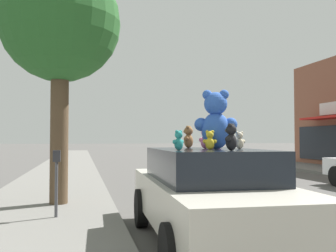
# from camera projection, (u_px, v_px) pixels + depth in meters

# --- Properties ---
(sidewalk_near) EXTENTS (3.11, 90.00, 0.14)m
(sidewalk_near) POSITION_uv_depth(u_px,v_px,m) (24.00, 245.00, 5.46)
(sidewalk_near) COLOR slate
(sidewalk_near) RESTS_ON ground_plane
(plush_art_car) EXTENTS (2.02, 4.64, 1.47)m
(plush_art_car) POSITION_uv_depth(u_px,v_px,m) (207.00, 193.00, 5.71)
(plush_art_car) COLOR beige
(plush_art_car) RESTS_ON ground_plane
(teddy_bear_giant) EXTENTS (0.69, 0.49, 0.91)m
(teddy_bear_giant) POSITION_uv_depth(u_px,v_px,m) (216.00, 121.00, 5.73)
(teddy_bear_giant) COLOR blue
(teddy_bear_giant) RESTS_ON plush_art_car
(teddy_bear_pink) EXTENTS (0.22, 0.23, 0.34)m
(teddy_bear_pink) POSITION_uv_depth(u_px,v_px,m) (205.00, 139.00, 6.04)
(teddy_bear_pink) COLOR pink
(teddy_bear_pink) RESTS_ON plush_art_car
(teddy_bear_brown) EXTENTS (0.24, 0.28, 0.39)m
(teddy_bear_brown) POSITION_uv_depth(u_px,v_px,m) (188.00, 137.00, 6.49)
(teddy_bear_brown) COLOR olive
(teddy_bear_brown) RESTS_ON plush_art_car
(teddy_bear_yellow) EXTENTS (0.22, 0.14, 0.28)m
(teddy_bear_yellow) POSITION_uv_depth(u_px,v_px,m) (210.00, 140.00, 5.47)
(teddy_bear_yellow) COLOR yellow
(teddy_bear_yellow) RESTS_ON plush_art_car
(teddy_bear_teal) EXTENTS (0.20, 0.17, 0.28)m
(teddy_bear_teal) POSITION_uv_depth(u_px,v_px,m) (179.00, 141.00, 5.10)
(teddy_bear_teal) COLOR teal
(teddy_bear_teal) RESTS_ON plush_art_car
(teddy_bear_orange) EXTENTS (0.20, 0.28, 0.37)m
(teddy_bear_orange) POSITION_uv_depth(u_px,v_px,m) (211.00, 138.00, 6.66)
(teddy_bear_orange) COLOR orange
(teddy_bear_orange) RESTS_ON plush_art_car
(teddy_bear_black) EXTENTS (0.24, 0.25, 0.36)m
(teddy_bear_black) POSITION_uv_depth(u_px,v_px,m) (231.00, 137.00, 5.01)
(teddy_bear_black) COLOR black
(teddy_bear_black) RESTS_ON plush_art_car
(teddy_bear_purple) EXTENTS (0.19, 0.25, 0.33)m
(teddy_bear_purple) POSITION_uv_depth(u_px,v_px,m) (218.00, 139.00, 6.70)
(teddy_bear_purple) COLOR purple
(teddy_bear_purple) RESTS_ON plush_art_car
(teddy_bear_cream) EXTENTS (0.20, 0.12, 0.28)m
(teddy_bear_cream) POSITION_uv_depth(u_px,v_px,m) (240.00, 140.00, 5.83)
(teddy_bear_cream) COLOR beige
(teddy_bear_cream) RESTS_ON plush_art_car
(street_tree) EXTENTS (2.81, 2.81, 5.63)m
(street_tree) POSITION_uv_depth(u_px,v_px,m) (60.00, 25.00, 8.76)
(street_tree) COLOR brown
(street_tree) RESTS_ON sidewalk_near
(parking_meter) EXTENTS (0.14, 0.10, 1.27)m
(parking_meter) POSITION_uv_depth(u_px,v_px,m) (56.00, 174.00, 7.14)
(parking_meter) COLOR #4C4C51
(parking_meter) RESTS_ON sidewalk_near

